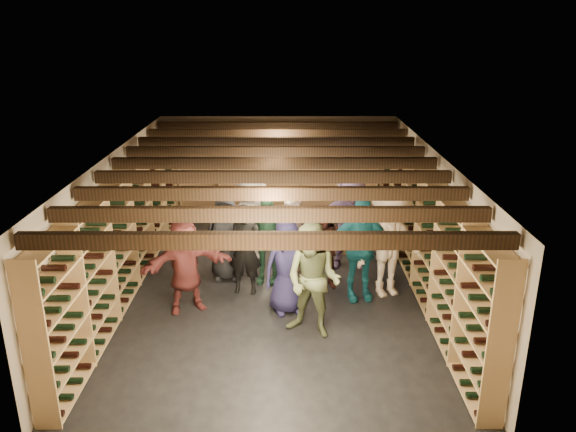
# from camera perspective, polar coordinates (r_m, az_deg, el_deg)

# --- Properties ---
(ground) EXTENTS (8.00, 8.00, 0.00)m
(ground) POSITION_cam_1_polar(r_m,az_deg,el_deg) (10.16, -1.28, -7.07)
(ground) COLOR black
(ground) RESTS_ON ground
(walls) EXTENTS (5.52, 8.02, 2.40)m
(walls) POSITION_cam_1_polar(r_m,az_deg,el_deg) (9.69, -1.33, -0.70)
(walls) COLOR tan
(walls) RESTS_ON ground
(ceiling) EXTENTS (5.50, 8.00, 0.01)m
(ceiling) POSITION_cam_1_polar(r_m,az_deg,el_deg) (9.35, -1.39, 6.23)
(ceiling) COLOR beige
(ceiling) RESTS_ON walls
(ceiling_joists) EXTENTS (5.40, 7.12, 0.18)m
(ceiling_joists) POSITION_cam_1_polar(r_m,az_deg,el_deg) (9.39, -1.38, 5.40)
(ceiling_joists) COLOR black
(ceiling_joists) RESTS_ON ground
(wine_rack_left) EXTENTS (0.32, 7.50, 2.15)m
(wine_rack_left) POSITION_cam_1_polar(r_m,az_deg,el_deg) (10.13, -16.03, -1.34)
(wine_rack_left) COLOR #A88951
(wine_rack_left) RESTS_ON ground
(wine_rack_right) EXTENTS (0.32, 7.50, 2.15)m
(wine_rack_right) POSITION_cam_1_polar(r_m,az_deg,el_deg) (10.02, 13.54, -1.34)
(wine_rack_right) COLOR #A88951
(wine_rack_right) RESTS_ON ground
(wine_rack_back) EXTENTS (4.70, 0.30, 2.15)m
(wine_rack_back) POSITION_cam_1_polar(r_m,az_deg,el_deg) (13.39, -0.99, 4.37)
(wine_rack_back) COLOR #A88951
(wine_rack_back) RESTS_ON ground
(crate_stack_left) EXTENTS (0.58, 0.48, 0.68)m
(crate_stack_left) POSITION_cam_1_polar(r_m,az_deg,el_deg) (11.92, -2.10, -1.24)
(crate_stack_left) COLOR tan
(crate_stack_left) RESTS_ON ground
(crate_stack_right) EXTENTS (0.52, 0.36, 0.34)m
(crate_stack_right) POSITION_cam_1_polar(r_m,az_deg,el_deg) (11.63, -4.90, -2.73)
(crate_stack_right) COLOR tan
(crate_stack_right) RESTS_ON ground
(crate_loose) EXTENTS (0.59, 0.50, 0.17)m
(crate_loose) POSITION_cam_1_polar(r_m,az_deg,el_deg) (11.60, 6.02, -3.28)
(crate_loose) COLOR tan
(crate_loose) RESTS_ON ground
(person_0) EXTENTS (0.82, 0.56, 1.62)m
(person_0) POSITION_cam_1_polar(r_m,az_deg,el_deg) (10.20, -6.32, -2.13)
(person_0) COLOR black
(person_0) RESTS_ON ground
(person_1) EXTENTS (0.61, 0.44, 1.59)m
(person_1) POSITION_cam_1_polar(r_m,az_deg,el_deg) (9.64, -4.37, -3.45)
(person_1) COLOR black
(person_1) RESTS_ON ground
(person_2) EXTENTS (1.06, 0.97, 1.77)m
(person_2) POSITION_cam_1_polar(r_m,az_deg,el_deg) (8.31, 2.58, -6.57)
(person_2) COLOR #59643F
(person_2) RESTS_ON ground
(person_3) EXTENTS (1.40, 1.08, 1.91)m
(person_3) POSITION_cam_1_polar(r_m,az_deg,el_deg) (9.63, 10.34, -2.73)
(person_3) COLOR beige
(person_3) RESTS_ON ground
(person_4) EXTENTS (1.13, 0.62, 1.83)m
(person_4) POSITION_cam_1_polar(r_m,az_deg,el_deg) (9.44, 7.26, -3.26)
(person_4) COLOR #166173
(person_4) RESTS_ON ground
(person_5) EXTENTS (1.54, 0.99, 1.59)m
(person_5) POSITION_cam_1_polar(r_m,az_deg,el_deg) (9.18, -10.38, -4.92)
(person_5) COLOR brown
(person_5) RESTS_ON ground
(person_6) EXTENTS (0.88, 0.72, 1.56)m
(person_6) POSITION_cam_1_polar(r_m,az_deg,el_deg) (9.00, -0.11, -5.20)
(person_6) COLOR #1F1C44
(person_6) RESTS_ON ground
(person_7) EXTENTS (0.70, 0.54, 1.71)m
(person_7) POSITION_cam_1_polar(r_m,az_deg,el_deg) (9.76, 0.63, -2.73)
(person_7) COLOR gray
(person_7) RESTS_ON ground
(person_8) EXTENTS (0.90, 0.81, 1.51)m
(person_8) POSITION_cam_1_polar(r_m,az_deg,el_deg) (9.84, 3.82, -3.19)
(person_8) COLOR #47231D
(person_8) RESTS_ON ground
(person_9) EXTENTS (1.25, 0.97, 1.71)m
(person_9) POSITION_cam_1_polar(r_m,az_deg,el_deg) (10.98, -3.77, -0.24)
(person_9) COLOR #9F9792
(person_9) RESTS_ON ground
(person_10) EXTENTS (1.02, 0.57, 1.64)m
(person_10) POSITION_cam_1_polar(r_m,az_deg,el_deg) (10.01, -2.20, -2.37)
(person_10) COLOR #245039
(person_10) RESTS_ON ground
(person_11) EXTENTS (1.76, 0.59, 1.89)m
(person_11) POSITION_cam_1_polar(r_m,az_deg,el_deg) (10.65, 6.37, -0.41)
(person_11) COLOR slate
(person_11) RESTS_ON ground
(person_12) EXTENTS (0.86, 0.72, 1.51)m
(person_12) POSITION_cam_1_polar(r_m,az_deg,el_deg) (11.14, 10.10, -0.76)
(person_12) COLOR #333338
(person_12) RESTS_ON ground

